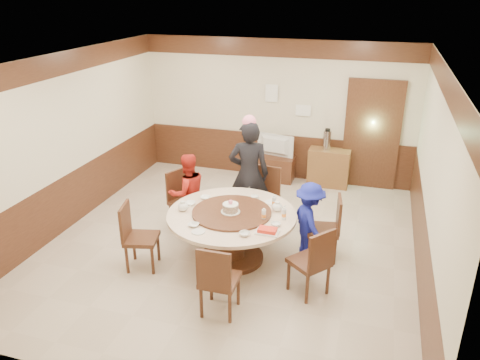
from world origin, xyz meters
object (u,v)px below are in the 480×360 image
(banquet_table, at_px, (232,227))
(shrimp_platter, at_px, (267,231))
(birthday_cake, at_px, (231,208))
(side_cabinet, at_px, (329,168))
(thermos, at_px, (327,140))
(person_standing, at_px, (249,174))
(person_blue, at_px, (309,222))
(television, at_px, (274,146))
(tv_stand, at_px, (273,168))
(person_red, at_px, (188,193))

(banquet_table, height_order, shrimp_platter, shrimp_platter)
(birthday_cake, height_order, side_cabinet, birthday_cake)
(banquet_table, height_order, thermos, thermos)
(person_standing, xyz_separation_m, person_blue, (1.13, -0.77, -0.30))
(banquet_table, xyz_separation_m, birthday_cake, (-0.01, -0.02, 0.31))
(person_blue, height_order, birthday_cake, person_blue)
(person_standing, bearing_deg, person_blue, 130.77)
(thermos, bearing_deg, television, -178.37)
(tv_stand, bearing_deg, person_blue, -67.03)
(birthday_cake, bearing_deg, banquet_table, 70.23)
(person_blue, relative_size, television, 1.51)
(person_red, relative_size, television, 1.67)
(side_cabinet, distance_m, thermos, 0.57)
(birthday_cake, distance_m, tv_stand, 3.24)
(person_standing, relative_size, person_blue, 1.51)
(television, bearing_deg, banquet_table, 103.41)
(banquet_table, relative_size, thermos, 4.85)
(shrimp_platter, bearing_deg, tv_stand, 101.88)
(banquet_table, xyz_separation_m, person_red, (-0.96, 0.67, 0.12))
(banquet_table, height_order, birthday_cake, birthday_cake)
(side_cabinet, bearing_deg, television, -178.47)
(side_cabinet, bearing_deg, shrimp_platter, -95.99)
(television, height_order, side_cabinet, television)
(shrimp_platter, bearing_deg, person_red, 145.86)
(person_blue, bearing_deg, birthday_cake, 76.39)
(banquet_table, relative_size, side_cabinet, 2.30)
(person_standing, bearing_deg, tv_stand, -103.40)
(tv_stand, height_order, thermos, thermos)
(television, bearing_deg, person_standing, 102.65)
(person_blue, bearing_deg, shrimp_platter, 116.66)
(tv_stand, bearing_deg, person_standing, -88.38)
(person_blue, xyz_separation_m, thermos, (-0.13, 2.83, 0.35))
(banquet_table, distance_m, person_red, 1.17)
(person_blue, bearing_deg, television, -10.82)
(thermos, bearing_deg, tv_stand, -178.37)
(person_red, height_order, tv_stand, person_red)
(person_blue, xyz_separation_m, side_cabinet, (-0.06, 2.83, -0.22))
(person_standing, height_order, thermos, person_standing)
(shrimp_platter, height_order, tv_stand, shrimp_platter)
(banquet_table, xyz_separation_m, shrimp_platter, (0.62, -0.40, 0.24))
(banquet_table, height_order, person_standing, person_standing)
(banquet_table, relative_size, birthday_cake, 6.75)
(person_blue, bearing_deg, person_red, 47.69)
(person_red, height_order, side_cabinet, person_red)
(person_red, bearing_deg, person_blue, 127.68)
(person_red, relative_size, birthday_cake, 4.80)
(tv_stand, xyz_separation_m, thermos, (1.05, 0.03, 0.69))
(person_blue, relative_size, shrimp_platter, 3.95)
(shrimp_platter, bearing_deg, side_cabinet, 84.01)
(banquet_table, height_order, television, television)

